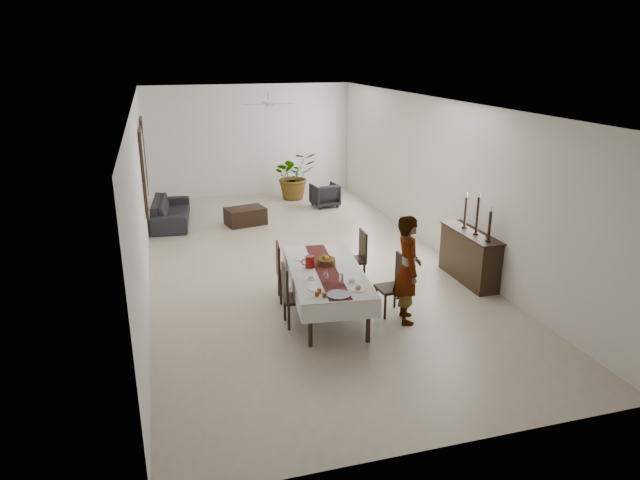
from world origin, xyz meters
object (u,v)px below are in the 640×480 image
(red_pitcher, at_px, (310,262))
(sofa, at_px, (171,211))
(sideboard_body, at_px, (469,257))
(dining_table_top, at_px, (326,272))
(woman, at_px, (408,269))

(red_pitcher, distance_m, sofa, 6.09)
(sideboard_body, bearing_deg, sofa, 134.45)
(dining_table_top, bearing_deg, woman, -23.14)
(dining_table_top, xyz_separation_m, woman, (1.14, -0.65, 0.16))
(dining_table_top, xyz_separation_m, red_pitcher, (-0.23, 0.17, 0.13))
(woman, bearing_deg, red_pitcher, 72.43)
(dining_table_top, distance_m, sofa, 6.32)
(dining_table_top, distance_m, woman, 1.32)
(sideboard_body, bearing_deg, woman, -146.10)
(sideboard_body, bearing_deg, red_pitcher, -172.87)
(red_pitcher, relative_size, sofa, 0.09)
(woman, relative_size, sofa, 0.81)
(dining_table_top, bearing_deg, sideboard_body, 17.50)
(sideboard_body, height_order, sofa, sideboard_body)
(red_pitcher, xyz_separation_m, woman, (1.37, -0.82, 0.03))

